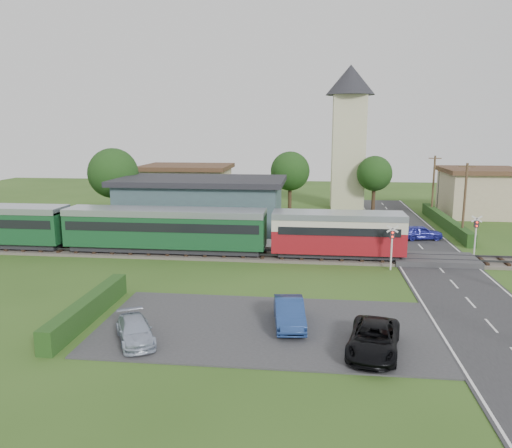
# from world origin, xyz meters

# --- Properties ---
(ground) EXTENTS (120.00, 120.00, 0.00)m
(ground) POSITION_xyz_m (0.00, 0.00, 0.00)
(ground) COLOR #2D4C19
(railway_track) EXTENTS (76.00, 3.20, 0.49)m
(railway_track) POSITION_xyz_m (0.00, 2.00, 0.11)
(railway_track) COLOR #4C443D
(railway_track) RESTS_ON ground
(road) EXTENTS (6.00, 70.00, 0.05)m
(road) POSITION_xyz_m (10.00, 0.00, 0.03)
(road) COLOR #28282B
(road) RESTS_ON ground
(car_park) EXTENTS (17.00, 9.00, 0.08)m
(car_park) POSITION_xyz_m (-1.50, -12.00, 0.04)
(car_park) COLOR #333335
(car_park) RESTS_ON ground
(crossing_deck) EXTENTS (6.20, 3.40, 0.45)m
(crossing_deck) POSITION_xyz_m (10.00, 2.00, 0.23)
(crossing_deck) COLOR #333335
(crossing_deck) RESTS_ON ground
(platform) EXTENTS (30.00, 3.00, 0.45)m
(platform) POSITION_xyz_m (-10.00, 5.20, 0.23)
(platform) COLOR gray
(platform) RESTS_ON ground
(equipment_hut) EXTENTS (2.30, 2.30, 2.55)m
(equipment_hut) POSITION_xyz_m (-18.00, 5.20, 1.75)
(equipment_hut) COLOR beige
(equipment_hut) RESTS_ON platform
(station_building) EXTENTS (16.00, 9.00, 5.30)m
(station_building) POSITION_xyz_m (-10.00, 10.99, 2.69)
(station_building) COLOR #415E61
(station_building) RESTS_ON ground
(train) EXTENTS (43.20, 2.90, 3.40)m
(train) POSITION_xyz_m (-14.09, 2.00, 2.18)
(train) COLOR #232328
(train) RESTS_ON ground
(church_tower) EXTENTS (6.00, 6.00, 17.60)m
(church_tower) POSITION_xyz_m (5.00, 28.00, 10.23)
(church_tower) COLOR beige
(church_tower) RESTS_ON ground
(house_west) EXTENTS (10.80, 8.80, 5.50)m
(house_west) POSITION_xyz_m (-15.00, 25.00, 2.79)
(house_west) COLOR tan
(house_west) RESTS_ON ground
(house_east) EXTENTS (8.80, 8.80, 5.50)m
(house_east) POSITION_xyz_m (20.00, 24.00, 2.80)
(house_east) COLOR tan
(house_east) RESTS_ON ground
(hedge_carpark) EXTENTS (0.80, 9.00, 1.20)m
(hedge_carpark) POSITION_xyz_m (-11.00, -12.00, 0.60)
(hedge_carpark) COLOR #193814
(hedge_carpark) RESTS_ON ground
(hedge_roadside) EXTENTS (0.80, 18.00, 1.20)m
(hedge_roadside) POSITION_xyz_m (14.20, 16.00, 0.60)
(hedge_roadside) COLOR #193814
(hedge_roadside) RESTS_ON ground
(hedge_station) EXTENTS (22.00, 0.80, 1.30)m
(hedge_station) POSITION_xyz_m (-10.00, 15.50, 0.65)
(hedge_station) COLOR #193814
(hedge_station) RESTS_ON ground
(tree_a) EXTENTS (5.20, 5.20, 8.00)m
(tree_a) POSITION_xyz_m (-20.00, 14.00, 5.38)
(tree_a) COLOR #332316
(tree_a) RESTS_ON ground
(tree_b) EXTENTS (4.60, 4.60, 7.34)m
(tree_b) POSITION_xyz_m (-2.00, 23.00, 5.02)
(tree_b) COLOR #332316
(tree_b) RESTS_ON ground
(tree_c) EXTENTS (4.20, 4.20, 6.78)m
(tree_c) POSITION_xyz_m (8.00, 25.00, 4.65)
(tree_c) COLOR #332316
(tree_c) RESTS_ON ground
(utility_pole_c) EXTENTS (1.40, 0.22, 7.00)m
(utility_pole_c) POSITION_xyz_m (14.20, 10.00, 3.63)
(utility_pole_c) COLOR #473321
(utility_pole_c) RESTS_ON ground
(utility_pole_d) EXTENTS (1.40, 0.22, 7.00)m
(utility_pole_d) POSITION_xyz_m (14.20, 22.00, 3.63)
(utility_pole_d) COLOR #473321
(utility_pole_d) RESTS_ON ground
(crossing_signal_near) EXTENTS (0.84, 0.28, 3.28)m
(crossing_signal_near) POSITION_xyz_m (6.40, -0.41, 2.14)
(crossing_signal_near) COLOR silver
(crossing_signal_near) RESTS_ON ground
(crossing_signal_far) EXTENTS (0.84, 0.28, 3.28)m
(crossing_signal_far) POSITION_xyz_m (13.60, 4.39, 2.14)
(crossing_signal_far) COLOR silver
(crossing_signal_far) RESTS_ON ground
(streetlamp_west) EXTENTS (0.30, 0.30, 5.15)m
(streetlamp_west) POSITION_xyz_m (-22.00, 20.00, 3.04)
(streetlamp_west) COLOR #3F3F47
(streetlamp_west) RESTS_ON ground
(streetlamp_east) EXTENTS (0.30, 0.30, 5.15)m
(streetlamp_east) POSITION_xyz_m (16.00, 27.00, 3.04)
(streetlamp_east) COLOR #3F3F47
(streetlamp_east) RESTS_ON ground
(car_on_road) EXTENTS (4.02, 2.14, 1.30)m
(car_on_road) POSITION_xyz_m (10.56, 9.86, 0.70)
(car_on_road) COLOR #292DA6
(car_on_road) RESTS_ON road
(car_park_blue) EXTENTS (1.94, 4.31, 1.37)m
(car_park_blue) POSITION_xyz_m (-0.34, -11.71, 0.77)
(car_park_blue) COLOR navy
(car_park_blue) RESTS_ON car_park
(car_park_silver) EXTENTS (3.08, 4.00, 1.08)m
(car_park_silver) POSITION_xyz_m (-7.50, -14.50, 0.62)
(car_park_silver) COLOR #A3AEC3
(car_park_silver) RESTS_ON car_park
(car_park_dark) EXTENTS (3.01, 5.00, 1.30)m
(car_park_dark) POSITION_xyz_m (3.59, -14.42, 0.73)
(car_park_dark) COLOR black
(car_park_dark) RESTS_ON car_park
(pedestrian_near) EXTENTS (0.75, 0.62, 1.76)m
(pedestrian_near) POSITION_xyz_m (-1.79, 4.80, 1.33)
(pedestrian_near) COLOR gray
(pedestrian_near) RESTS_ON platform
(pedestrian_far) EXTENTS (0.83, 0.94, 1.60)m
(pedestrian_far) POSITION_xyz_m (-14.14, 5.57, 1.25)
(pedestrian_far) COLOR gray
(pedestrian_far) RESTS_ON platform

